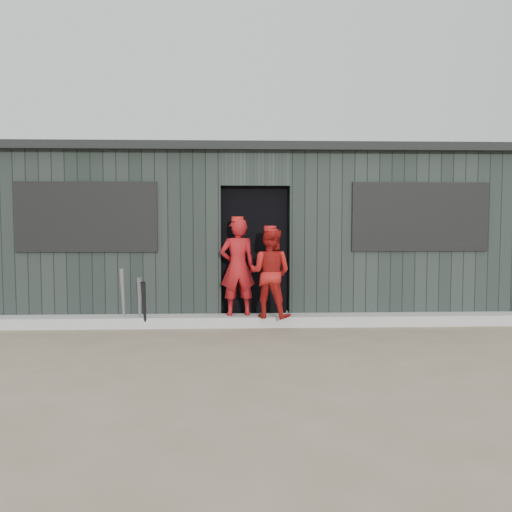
{
  "coord_description": "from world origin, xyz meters",
  "views": [
    {
      "loc": [
        -0.34,
        -6.21,
        1.56
      ],
      "look_at": [
        0.0,
        1.8,
        1.0
      ],
      "focal_mm": 40.0,
      "sensor_mm": 36.0,
      "label": 1
    }
  ],
  "objects_px": {
    "bat_mid": "(123,298)",
    "player_red_left": "(238,267)",
    "bat_left": "(140,303)",
    "dugout": "(252,232)",
    "player_red_right": "(270,273)",
    "player_grey_back": "(292,284)",
    "bat_right": "(144,305)"
  },
  "relations": [
    {
      "from": "bat_right",
      "to": "player_red_left",
      "type": "bearing_deg",
      "value": 11.62
    },
    {
      "from": "bat_left",
      "to": "player_red_left",
      "type": "xyz_separation_m",
      "value": [
        1.36,
        0.15,
        0.48
      ]
    },
    {
      "from": "bat_left",
      "to": "bat_right",
      "type": "distance_m",
      "value": 0.14
    },
    {
      "from": "bat_mid",
      "to": "bat_right",
      "type": "xyz_separation_m",
      "value": [
        0.31,
        -0.15,
        -0.08
      ]
    },
    {
      "from": "bat_left",
      "to": "dugout",
      "type": "xyz_separation_m",
      "value": [
        1.62,
        1.81,
        0.92
      ]
    },
    {
      "from": "bat_mid",
      "to": "player_red_left",
      "type": "height_order",
      "value": "player_red_left"
    },
    {
      "from": "bat_mid",
      "to": "dugout",
      "type": "distance_m",
      "value": 2.71
    },
    {
      "from": "bat_right",
      "to": "player_grey_back",
      "type": "distance_m",
      "value": 2.24
    },
    {
      "from": "player_grey_back",
      "to": "dugout",
      "type": "height_order",
      "value": "dugout"
    },
    {
      "from": "bat_right",
      "to": "bat_left",
      "type": "bearing_deg",
      "value": 125.36
    },
    {
      "from": "bat_mid",
      "to": "bat_left",
      "type": "bearing_deg",
      "value": -7.75
    },
    {
      "from": "player_red_left",
      "to": "player_red_right",
      "type": "bearing_deg",
      "value": 147.86
    },
    {
      "from": "bat_mid",
      "to": "player_red_right",
      "type": "distance_m",
      "value": 2.08
    },
    {
      "from": "player_red_left",
      "to": "player_grey_back",
      "type": "relative_size",
      "value": 1.27
    },
    {
      "from": "bat_left",
      "to": "player_red_right",
      "type": "distance_m",
      "value": 1.86
    },
    {
      "from": "bat_left",
      "to": "player_grey_back",
      "type": "bearing_deg",
      "value": 15.76
    },
    {
      "from": "bat_right",
      "to": "player_red_left",
      "type": "xyz_separation_m",
      "value": [
        1.28,
        0.26,
        0.5
      ]
    },
    {
      "from": "player_red_right",
      "to": "player_grey_back",
      "type": "xyz_separation_m",
      "value": [
        0.38,
        0.66,
        -0.23
      ]
    },
    {
      "from": "player_red_left",
      "to": "player_red_right",
      "type": "relative_size",
      "value": 1.1
    },
    {
      "from": "bat_left",
      "to": "dugout",
      "type": "relative_size",
      "value": 0.09
    },
    {
      "from": "player_grey_back",
      "to": "dugout",
      "type": "distance_m",
      "value": 1.51
    },
    {
      "from": "player_grey_back",
      "to": "player_red_right",
      "type": "bearing_deg",
      "value": 34.28
    },
    {
      "from": "bat_mid",
      "to": "player_grey_back",
      "type": "bearing_deg",
      "value": 13.61
    },
    {
      "from": "bat_mid",
      "to": "dugout",
      "type": "height_order",
      "value": "dugout"
    },
    {
      "from": "bat_mid",
      "to": "bat_right",
      "type": "distance_m",
      "value": 0.36
    },
    {
      "from": "player_red_left",
      "to": "bat_right",
      "type": "bearing_deg",
      "value": 2.67
    },
    {
      "from": "bat_right",
      "to": "player_red_left",
      "type": "distance_m",
      "value": 1.4
    },
    {
      "from": "player_grey_back",
      "to": "dugout",
      "type": "relative_size",
      "value": 0.13
    },
    {
      "from": "bat_right",
      "to": "player_grey_back",
      "type": "height_order",
      "value": "player_grey_back"
    },
    {
      "from": "player_red_right",
      "to": "dugout",
      "type": "bearing_deg",
      "value": -61.66
    },
    {
      "from": "player_red_left",
      "to": "bat_left",
      "type": "bearing_deg",
      "value": -2.73
    },
    {
      "from": "player_red_left",
      "to": "dugout",
      "type": "distance_m",
      "value": 1.74
    }
  ]
}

